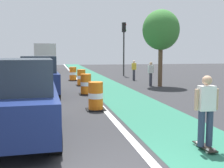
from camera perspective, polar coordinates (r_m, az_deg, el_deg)
name	(u,v)px	position (r m, az deg, el deg)	size (l,w,h in m)	color
bike_lane_strip	(112,90)	(16.93, -0.03, -1.14)	(2.50, 80.00, 0.01)	#286B51
lane_divider_stripe	(87,90)	(16.70, -5.08, -1.26)	(0.20, 80.00, 0.01)	silver
skateboarder_on_lane	(206,110)	(6.67, 18.55, -5.02)	(0.57, 0.81, 1.69)	black
parked_suv_nearest	(20,98)	(7.59, -18.17, -2.71)	(2.04, 4.66, 2.04)	navy
parked_suv_second	(39,76)	(14.93, -14.58, 1.65)	(2.11, 4.69, 2.04)	navy
traffic_barrel_front	(96,96)	(10.80, -3.32, -2.53)	(0.73, 0.73, 1.09)	orange
traffic_barrel_mid	(86,84)	(14.99, -5.32, -0.09)	(0.73, 0.73, 1.09)	orange
traffic_barrel_back	(81,78)	(19.18, -6.23, 1.28)	(0.73, 0.73, 1.09)	orange
traffic_barrel_far	(73,74)	(22.79, -7.93, 2.04)	(0.73, 0.73, 1.09)	orange
delivery_truck_down_block	(45,56)	(34.57, -13.49, 5.51)	(2.65, 7.70, 3.23)	beige
traffic_light_corner	(124,39)	(27.22, 2.43, 9.02)	(0.41, 0.32, 5.10)	#2D2D2D
pedestrian_crossing	(151,73)	(19.02, 7.87, 2.22)	(0.34, 0.20, 1.61)	#33333D
pedestrian_waiting	(134,70)	(22.78, 4.47, 2.91)	(0.34, 0.20, 1.61)	#33333D
street_tree_sidewalk	(161,30)	(18.83, 9.90, 10.68)	(2.40, 2.40, 5.00)	brown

